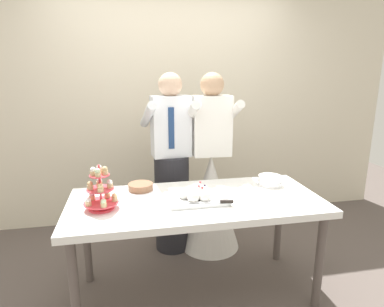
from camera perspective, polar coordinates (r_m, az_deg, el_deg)
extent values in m
plane|color=#564C47|center=(2.75, 0.66, -23.13)|extent=(8.00, 8.00, 0.00)
cube|color=beige|center=(3.64, -4.12, 10.73)|extent=(5.20, 0.10, 2.90)
cube|color=white|center=(2.37, 0.71, -8.52)|extent=(1.80, 0.80, 0.05)
cylinder|color=#564C47|center=(2.26, -19.82, -21.84)|extent=(0.06, 0.06, 0.72)
cylinder|color=#564C47|center=(2.57, 21.39, -17.28)|extent=(0.06, 0.06, 0.72)
cylinder|color=#564C47|center=(2.80, -17.95, -14.23)|extent=(0.06, 0.06, 0.72)
cylinder|color=#564C47|center=(3.06, 14.90, -11.53)|extent=(0.06, 0.06, 0.72)
cylinder|color=#D83F4C|center=(2.28, -15.52, -9.18)|extent=(0.17, 0.17, 0.01)
cylinder|color=#D83F4C|center=(2.23, -15.77, -5.70)|extent=(0.01, 0.01, 0.31)
cylinder|color=#D83F4C|center=(2.26, -15.59, -8.27)|extent=(0.23, 0.23, 0.01)
cylinder|color=#D1B784|center=(2.25, -13.39, -7.76)|extent=(0.04, 0.04, 0.03)
sphere|color=#D6B27A|center=(2.24, -13.42, -7.20)|extent=(0.04, 0.04, 0.04)
cylinder|color=#D1B784|center=(2.33, -14.61, -7.11)|extent=(0.04, 0.04, 0.03)
sphere|color=beige|center=(2.32, -14.64, -6.56)|extent=(0.04, 0.04, 0.04)
cylinder|color=#D1B784|center=(2.32, -17.08, -7.38)|extent=(0.04, 0.04, 0.03)
sphere|color=#EAB7C6|center=(2.31, -17.12, -6.82)|extent=(0.04, 0.04, 0.04)
cylinder|color=#D1B784|center=(2.23, -17.66, -8.33)|extent=(0.04, 0.04, 0.03)
sphere|color=white|center=(2.22, -17.71, -7.76)|extent=(0.04, 0.04, 0.04)
cylinder|color=#D1B784|center=(2.18, -15.19, -8.67)|extent=(0.04, 0.04, 0.03)
sphere|color=beige|center=(2.17, -15.23, -8.08)|extent=(0.04, 0.04, 0.04)
cylinder|color=#D83F4C|center=(2.23, -15.75, -6.01)|extent=(0.18, 0.18, 0.01)
cylinder|color=#D1B784|center=(2.22, -14.18, -5.48)|extent=(0.04, 0.04, 0.03)
sphere|color=white|center=(2.22, -14.21, -4.90)|extent=(0.04, 0.04, 0.04)
cylinder|color=#D1B784|center=(2.28, -15.89, -5.09)|extent=(0.04, 0.04, 0.03)
sphere|color=white|center=(2.27, -15.93, -4.52)|extent=(0.04, 0.04, 0.04)
cylinder|color=#D1B784|center=(2.23, -17.38, -5.67)|extent=(0.04, 0.04, 0.03)
sphere|color=#D6B27A|center=(2.22, -17.42, -5.09)|extent=(0.04, 0.04, 0.04)
cylinder|color=#D1B784|center=(2.17, -15.72, -6.13)|extent=(0.04, 0.04, 0.03)
sphere|color=#D6B27A|center=(2.16, -15.76, -5.53)|extent=(0.04, 0.04, 0.04)
cylinder|color=#D83F4C|center=(2.20, -15.91, -3.68)|extent=(0.13, 0.13, 0.01)
cylinder|color=#D1B784|center=(2.19, -14.98, -3.22)|extent=(0.04, 0.04, 0.03)
sphere|color=#D6B27A|center=(2.18, -15.02, -2.63)|extent=(0.04, 0.04, 0.04)
cylinder|color=#D1B784|center=(2.23, -15.91, -2.98)|extent=(0.04, 0.04, 0.03)
sphere|color=white|center=(2.22, -15.95, -2.39)|extent=(0.04, 0.04, 0.04)
cylinder|color=#D1B784|center=(2.19, -16.91, -3.32)|extent=(0.04, 0.04, 0.03)
sphere|color=white|center=(2.19, -16.95, -2.73)|extent=(0.04, 0.04, 0.04)
cylinder|color=#D1B784|center=(2.16, -16.16, -3.55)|extent=(0.04, 0.04, 0.03)
sphere|color=beige|center=(2.15, -16.20, -2.94)|extent=(0.04, 0.04, 0.04)
cube|color=silver|center=(2.34, 0.83, -7.88)|extent=(0.42, 0.31, 0.02)
sphere|color=white|center=(2.33, 1.98, -6.74)|extent=(0.10, 0.10, 0.10)
sphere|color=white|center=(2.39, 1.43, -6.39)|extent=(0.07, 0.07, 0.07)
sphere|color=white|center=(2.37, -0.30, -6.55)|extent=(0.08, 0.08, 0.08)
sphere|color=white|center=(2.30, -1.23, -7.04)|extent=(0.09, 0.09, 0.09)
sphere|color=white|center=(2.25, 0.20, -7.62)|extent=(0.09, 0.09, 0.09)
sphere|color=white|center=(2.26, 2.24, -7.46)|extent=(0.09, 0.09, 0.09)
sphere|color=white|center=(2.31, 0.84, -6.58)|extent=(0.11, 0.11, 0.11)
sphere|color=#DB474C|center=(2.27, 1.83, -5.98)|extent=(0.02, 0.02, 0.02)
sphere|color=#DB474C|center=(2.34, 1.44, -5.03)|extent=(0.02, 0.02, 0.02)
sphere|color=#DB474C|center=(2.34, 0.58, -5.56)|extent=(0.02, 0.02, 0.02)
sphere|color=#2D1938|center=(2.30, 0.80, -5.79)|extent=(0.02, 0.02, 0.02)
sphere|color=#2D1938|center=(2.31, 2.21, -5.70)|extent=(0.02, 0.02, 0.02)
sphere|color=#DB474C|center=(2.28, 1.17, -5.71)|extent=(0.02, 0.02, 0.02)
cube|color=silver|center=(2.23, 2.22, -8.52)|extent=(0.23, 0.07, 0.00)
cube|color=black|center=(2.24, 6.10, -8.34)|extent=(0.09, 0.04, 0.02)
cylinder|color=white|center=(2.71, 13.48, -5.28)|extent=(0.19, 0.19, 0.01)
cylinder|color=white|center=(2.71, 13.52, -5.04)|extent=(0.19, 0.19, 0.01)
cylinder|color=white|center=(2.70, 13.50, -4.85)|extent=(0.19, 0.19, 0.01)
cylinder|color=white|center=(2.70, 13.41, -4.61)|extent=(0.19, 0.19, 0.01)
cylinder|color=white|center=(2.70, 13.50, -4.39)|extent=(0.19, 0.19, 0.01)
cylinder|color=white|center=(2.69, 13.53, -4.16)|extent=(0.19, 0.19, 0.01)
cylinder|color=white|center=(2.69, 13.53, -3.94)|extent=(0.19, 0.19, 0.01)
cylinder|color=white|center=(2.54, -8.95, -6.39)|extent=(0.24, 0.24, 0.01)
cylinder|color=brown|center=(2.53, -8.98, -5.75)|extent=(0.19, 0.19, 0.05)
cylinder|color=#232328|center=(3.12, -3.50, -8.58)|extent=(0.32, 0.32, 0.92)
cube|color=white|center=(2.92, -3.72, 4.77)|extent=(0.36, 0.23, 0.54)
sphere|color=#D8B293|center=(2.88, -3.83, 11.94)|extent=(0.21, 0.21, 0.21)
cylinder|color=white|center=(2.86, -7.72, 6.68)|extent=(0.12, 0.49, 0.28)
cylinder|color=white|center=(2.95, -0.36, 7.02)|extent=(0.12, 0.49, 0.28)
cube|color=navy|center=(2.81, -3.65, 4.42)|extent=(0.05, 0.02, 0.36)
cone|color=white|center=(3.14, 3.25, -8.39)|extent=(0.56, 0.56, 0.92)
cube|color=white|center=(2.94, 3.45, 4.86)|extent=(0.35, 0.21, 0.54)
sphere|color=tan|center=(2.91, 3.55, 11.97)|extent=(0.21, 0.21, 0.21)
cylinder|color=white|center=(2.89, -0.16, 6.88)|extent=(0.09, 0.49, 0.28)
cylinder|color=white|center=(2.98, 7.13, 6.98)|extent=(0.09, 0.49, 0.28)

